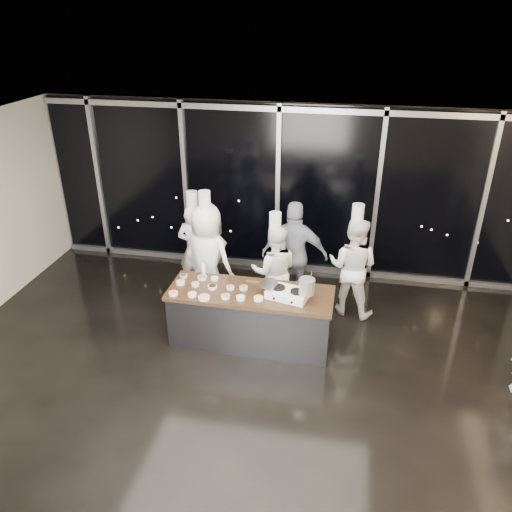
{
  "coord_description": "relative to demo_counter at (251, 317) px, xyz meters",
  "views": [
    {
      "loc": [
        1.33,
        -5.32,
        4.72
      ],
      "look_at": [
        0.02,
        1.2,
        1.34
      ],
      "focal_mm": 35.0,
      "sensor_mm": 36.0,
      "label": 1
    }
  ],
  "objects": [
    {
      "name": "chef_far_left",
      "position": [
        -1.25,
        1.23,
        0.43
      ],
      "size": [
        0.68,
        0.49,
        1.95
      ],
      "rotation": [
        0.0,
        0.0,
        3.0
      ],
      "color": "white",
      "rests_on": "ground"
    },
    {
      "name": "stove",
      "position": [
        0.56,
        -0.05,
        0.51
      ],
      "size": [
        0.65,
        0.48,
        0.14
      ],
      "rotation": [
        0.0,
        0.0,
        -0.23
      ],
      "color": "white",
      "rests_on": "demo_counter"
    },
    {
      "name": "ground",
      "position": [
        0.0,
        -0.9,
        -0.45
      ],
      "size": [
        9.0,
        9.0,
        0.0
      ],
      "primitive_type": "plane",
      "color": "black",
      "rests_on": "ground"
    },
    {
      "name": "frying_pan",
      "position": [
        0.26,
        0.0,
        0.61
      ],
      "size": [
        0.5,
        0.33,
        0.05
      ],
      "rotation": [
        0.0,
        0.0,
        -0.23
      ],
      "color": "slate",
      "rests_on": "stove"
    },
    {
      "name": "guest",
      "position": [
        0.5,
        1.23,
        0.49
      ],
      "size": [
        1.12,
        0.49,
        1.89
      ],
      "rotation": [
        0.0,
        0.0,
        3.17
      ],
      "color": "#151E3C",
      "rests_on": "ground"
    },
    {
      "name": "chef_right",
      "position": [
        1.47,
        1.17,
        0.42
      ],
      "size": [
        0.97,
        0.84,
        1.95
      ],
      "rotation": [
        0.0,
        0.0,
        2.88
      ],
      "color": "white",
      "rests_on": "ground"
    },
    {
      "name": "stock_pot",
      "position": [
        0.84,
        -0.12,
        0.7
      ],
      "size": [
        0.27,
        0.27,
        0.23
      ],
      "primitive_type": "cylinder",
      "rotation": [
        0.0,
        0.0,
        -0.23
      ],
      "color": "#BBBBBE",
      "rests_on": "stove"
    },
    {
      "name": "chef_left",
      "position": [
        -0.9,
        0.82,
        0.5
      ],
      "size": [
        1.07,
        0.87,
        2.12
      ],
      "rotation": [
        0.0,
        0.0,
        2.81
      ],
      "color": "white",
      "rests_on": "ground"
    },
    {
      "name": "room_shell",
      "position": [
        0.18,
        -0.9,
        1.79
      ],
      "size": [
        9.02,
        7.02,
        3.21
      ],
      "color": "beige",
      "rests_on": "ground"
    },
    {
      "name": "window_wall",
      "position": [
        0.0,
        2.53,
        1.14
      ],
      "size": [
        8.9,
        0.11,
        3.2
      ],
      "color": "black",
      "rests_on": "ground"
    },
    {
      "name": "chef_center",
      "position": [
        0.22,
        0.86,
        0.36
      ],
      "size": [
        0.88,
        0.74,
        1.84
      ],
      "rotation": [
        0.0,
        0.0,
        3.32
      ],
      "color": "white",
      "rests_on": "ground"
    },
    {
      "name": "squeeze_bottle",
      "position": [
        -0.82,
        0.34,
        0.56
      ],
      "size": [
        0.07,
        0.07,
        0.24
      ],
      "color": "white",
      "rests_on": "demo_counter"
    },
    {
      "name": "demo_counter",
      "position": [
        0.0,
        0.0,
        0.0
      ],
      "size": [
        2.46,
        0.86,
        0.9
      ],
      "color": "#39393E",
      "rests_on": "ground"
    },
    {
      "name": "prep_bowls",
      "position": [
        -0.59,
        -0.08,
        0.47
      ],
      "size": [
        1.41,
        0.71,
        0.05
      ],
      "color": "silver",
      "rests_on": "demo_counter"
    }
  ]
}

